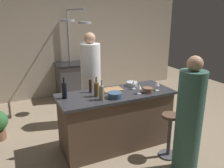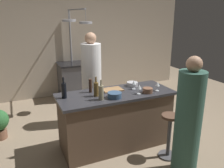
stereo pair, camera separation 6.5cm
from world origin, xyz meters
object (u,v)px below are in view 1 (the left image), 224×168
at_px(chef, 91,83).
at_px(mixing_bowl_steel, 132,84).
at_px(wine_glass_by_chef, 139,87).
at_px(wine_bottle_dark, 64,90).
at_px(mixing_bowl_wooden, 148,90).
at_px(wine_bottle_amber, 96,89).
at_px(wine_bottle_white, 102,92).
at_px(stove_range, 73,81).
at_px(cutting_board, 112,90).
at_px(guest_right, 189,122).
at_px(wine_glass_near_left_guest, 157,84).
at_px(pepper_mill, 91,86).
at_px(bar_stool_right, 169,133).
at_px(mixing_bowl_blue, 115,95).
at_px(wine_glass_near_right_guest, 134,83).

bearing_deg(chef, mixing_bowl_steel, -57.51).
bearing_deg(wine_glass_by_chef, wine_bottle_dark, 165.20).
height_order(wine_bottle_dark, mixing_bowl_wooden, wine_bottle_dark).
bearing_deg(wine_bottle_amber, wine_bottle_white, -85.75).
relative_size(stove_range, mixing_bowl_steel, 4.86).
relative_size(cutting_board, wine_bottle_amber, 1.09).
relative_size(guest_right, mixing_bowl_wooden, 10.41).
height_order(chef, wine_glass_near_left_guest, chef).
distance_m(wine_bottle_white, wine_glass_by_chef, 0.61).
height_order(wine_bottle_dark, mixing_bowl_steel, wine_bottle_dark).
bearing_deg(stove_range, wine_bottle_dark, -108.27).
height_order(wine_bottle_white, mixing_bowl_wooden, wine_bottle_white).
height_order(pepper_mill, wine_glass_by_chef, pepper_mill).
bearing_deg(wine_bottle_white, mixing_bowl_wooden, -0.97).
relative_size(bar_stool_right, wine_bottle_amber, 2.31).
xyz_separation_m(guest_right, mixing_bowl_steel, (-0.15, 1.20, 0.19)).
bearing_deg(cutting_board, wine_glass_by_chef, -48.35).
relative_size(wine_bottle_dark, mixing_bowl_blue, 1.53).
xyz_separation_m(cutting_board, pepper_mill, (-0.35, 0.04, 0.10)).
bearing_deg(guest_right, mixing_bowl_blue, 128.99).
distance_m(wine_bottle_dark, wine_glass_near_right_guest, 1.12).
bearing_deg(mixing_bowl_blue, wine_glass_by_chef, -0.12).
relative_size(wine_glass_by_chef, mixing_bowl_steel, 0.80).
relative_size(stove_range, wine_glass_near_left_guest, 6.10).
relative_size(mixing_bowl_wooden, mixing_bowl_blue, 0.75).
height_order(stove_range, mixing_bowl_steel, mixing_bowl_steel).
bearing_deg(wine_glass_near_left_guest, guest_right, -96.03).
bearing_deg(bar_stool_right, mixing_bowl_wooden, 107.15).
bearing_deg(guest_right, pepper_mill, 127.05).
distance_m(mixing_bowl_wooden, mixing_bowl_steel, 0.40).
distance_m(pepper_mill, wine_bottle_white, 0.37).
bearing_deg(mixing_bowl_steel, chef, 122.49).
height_order(guest_right, wine_bottle_amber, guest_right).
distance_m(chef, wine_bottle_white, 1.16).
xyz_separation_m(pepper_mill, mixing_bowl_blue, (0.24, -0.37, -0.06)).
distance_m(chef, bar_stool_right, 1.74).
relative_size(guest_right, wine_bottle_amber, 5.44).
bearing_deg(wine_bottle_white, mixing_bowl_blue, -1.39).
xyz_separation_m(stove_range, wine_bottle_white, (-0.31, -2.63, 0.56)).
height_order(wine_glass_by_chef, mixing_bowl_wooden, wine_glass_by_chef).
relative_size(wine_glass_near_left_guest, mixing_bowl_blue, 0.72).
bearing_deg(wine_bottle_dark, mixing_bowl_blue, -22.98).
relative_size(chef, mixing_bowl_steel, 9.56).
relative_size(wine_bottle_amber, wine_bottle_white, 1.01).
distance_m(pepper_mill, wine_bottle_amber, 0.20).
bearing_deg(stove_range, bar_stool_right, -79.34).
relative_size(pepper_mill, wine_bottle_white, 0.72).
distance_m(wine_glass_near_right_guest, mixing_bowl_blue, 0.51).
distance_m(wine_bottle_white, mixing_bowl_blue, 0.22).
relative_size(pepper_mill, wine_bottle_amber, 0.71).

